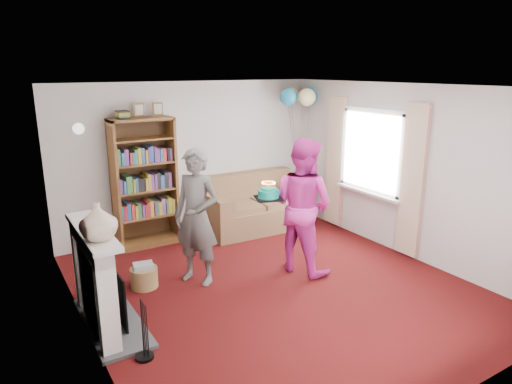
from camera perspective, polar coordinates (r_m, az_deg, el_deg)
ground at (r=5.96m, az=2.33°, el=-11.71°), size 5.00×5.00×0.00m
wall_back at (r=7.66m, az=-8.14°, el=4.18°), size 4.50×0.02×2.50m
wall_left at (r=4.68m, az=-21.15°, el=-3.89°), size 0.02×5.00×2.50m
wall_right at (r=7.00m, az=18.00°, el=2.53°), size 0.02×5.00×2.50m
ceiling at (r=5.32m, az=2.62°, el=13.11°), size 4.50×5.00×0.01m
fireplace at (r=5.16m, az=-18.88°, el=-10.75°), size 0.55×1.80×1.12m
window_bay at (r=7.36m, az=14.16°, el=3.04°), size 0.14×2.02×2.20m
wall_sconce at (r=6.92m, az=-21.32°, el=7.41°), size 0.16×0.23×0.16m
bookcase at (r=7.23m, az=-13.84°, el=0.98°), size 0.94×0.42×2.20m
sofa at (r=7.92m, az=-0.37°, el=-2.02°), size 1.76×0.93×0.93m
wicker_basket at (r=6.06m, az=-13.82°, el=-10.22°), size 0.35×0.35×0.32m
person_striped at (r=5.83m, az=-7.44°, el=-3.10°), size 0.69×0.77×1.76m
person_magenta at (r=6.15m, az=5.84°, el=-1.69°), size 0.93×1.06×1.84m
birthday_cake at (r=5.93m, az=1.57°, el=-0.22°), size 0.33×0.33×0.22m
balloons at (r=8.14m, az=5.40°, el=11.80°), size 0.74×0.74×1.69m
mantel_vase at (r=4.55m, az=-19.13°, el=-3.46°), size 0.47×0.47×0.37m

